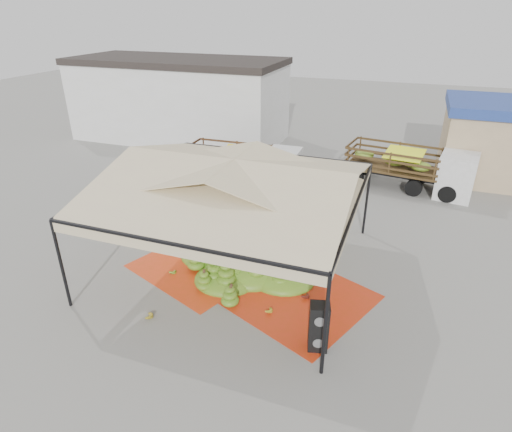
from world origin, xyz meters
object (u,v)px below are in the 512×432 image
(vendor, at_px, (295,192))
(truck_left, at_px, (248,161))
(banana_heap, at_px, (247,254))
(speaker_stack, at_px, (319,327))
(truck_right, at_px, (415,165))

(vendor, xyz_separation_m, truck_left, (-3.18, 2.39, 0.30))
(banana_heap, bearing_deg, speaker_stack, -43.24)
(vendor, bearing_deg, banana_heap, 101.56)
(banana_heap, bearing_deg, truck_right, 61.93)
(truck_left, bearing_deg, banana_heap, -70.63)
(speaker_stack, distance_m, truck_right, 13.07)
(banana_heap, height_order, vendor, vendor)
(vendor, bearing_deg, truck_left, -21.95)
(truck_left, bearing_deg, truck_right, 14.18)
(vendor, distance_m, truck_left, 3.99)
(truck_right, bearing_deg, truck_left, -155.72)
(truck_right, bearing_deg, vendor, -128.03)
(speaker_stack, distance_m, vendor, 8.77)
(speaker_stack, height_order, truck_right, truck_right)
(truck_left, relative_size, truck_right, 0.92)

